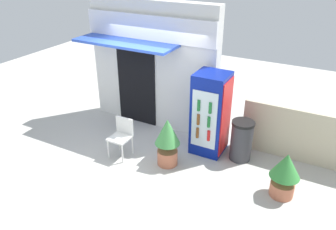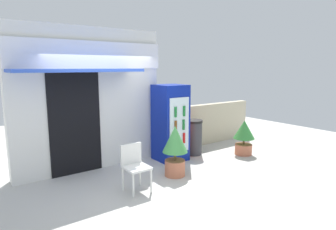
{
  "view_description": "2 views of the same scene",
  "coord_description": "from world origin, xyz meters",
  "px_view_note": "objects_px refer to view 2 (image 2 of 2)",
  "views": [
    {
      "loc": [
        3.76,
        -5.19,
        4.16
      ],
      "look_at": [
        0.88,
        0.2,
        1.03
      ],
      "focal_mm": 35.53,
      "sensor_mm": 36.0,
      "label": 1
    },
    {
      "loc": [
        -2.53,
        -4.61,
        2.26
      ],
      "look_at": [
        0.98,
        0.2,
        1.26
      ],
      "focal_mm": 30.8,
      "sensor_mm": 36.0,
      "label": 2
    }
  ],
  "objects_px": {
    "drink_cooler": "(171,123)",
    "potted_plant_curbside": "(244,135)",
    "plastic_chair": "(134,164)",
    "potted_plant_near_shop": "(175,147)",
    "trash_bin": "(193,137)"
  },
  "relations": [
    {
      "from": "drink_cooler",
      "to": "potted_plant_curbside",
      "type": "distance_m",
      "value": 1.98
    },
    {
      "from": "plastic_chair",
      "to": "trash_bin",
      "type": "height_order",
      "value": "trash_bin"
    },
    {
      "from": "potted_plant_near_shop",
      "to": "potted_plant_curbside",
      "type": "relative_size",
      "value": 1.18
    },
    {
      "from": "potted_plant_curbside",
      "to": "trash_bin",
      "type": "bearing_deg",
      "value": 142.51
    },
    {
      "from": "trash_bin",
      "to": "plastic_chair",
      "type": "bearing_deg",
      "value": -155.6
    },
    {
      "from": "drink_cooler",
      "to": "plastic_chair",
      "type": "height_order",
      "value": "drink_cooler"
    },
    {
      "from": "drink_cooler",
      "to": "potted_plant_near_shop",
      "type": "height_order",
      "value": "drink_cooler"
    },
    {
      "from": "drink_cooler",
      "to": "potted_plant_near_shop",
      "type": "relative_size",
      "value": 1.73
    },
    {
      "from": "potted_plant_near_shop",
      "to": "potted_plant_curbside",
      "type": "bearing_deg",
      "value": 2.92
    },
    {
      "from": "drink_cooler",
      "to": "plastic_chair",
      "type": "relative_size",
      "value": 2.14
    },
    {
      "from": "potted_plant_near_shop",
      "to": "potted_plant_curbside",
      "type": "distance_m",
      "value": 2.35
    },
    {
      "from": "plastic_chair",
      "to": "potted_plant_curbside",
      "type": "relative_size",
      "value": 0.95
    },
    {
      "from": "drink_cooler",
      "to": "trash_bin",
      "type": "distance_m",
      "value": 0.87
    },
    {
      "from": "drink_cooler",
      "to": "plastic_chair",
      "type": "xyz_separation_m",
      "value": [
        -1.61,
        -1.05,
        -0.41
      ]
    },
    {
      "from": "plastic_chair",
      "to": "drink_cooler",
      "type": "bearing_deg",
      "value": 33.13
    }
  ]
}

